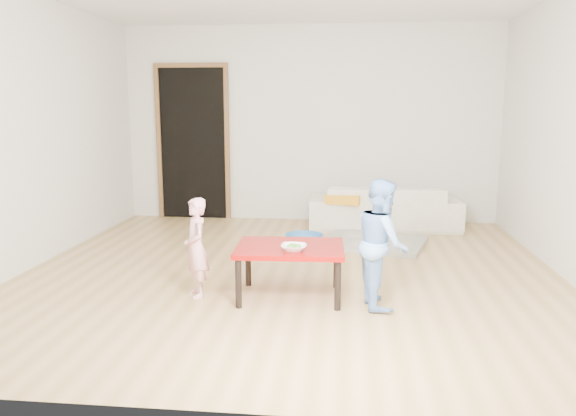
% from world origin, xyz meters
% --- Properties ---
extents(floor, '(5.00, 5.00, 0.01)m').
position_xyz_m(floor, '(0.00, 0.00, 0.00)').
color(floor, '#A68347').
rests_on(floor, ground).
extents(back_wall, '(5.00, 0.02, 2.60)m').
position_xyz_m(back_wall, '(0.00, 2.50, 1.30)').
color(back_wall, silver).
rests_on(back_wall, floor).
extents(left_wall, '(0.02, 5.00, 2.60)m').
position_xyz_m(left_wall, '(-2.50, 0.00, 1.30)').
color(left_wall, silver).
rests_on(left_wall, floor).
extents(doorway, '(1.02, 0.08, 2.11)m').
position_xyz_m(doorway, '(-1.60, 2.48, 1.02)').
color(doorway, brown).
rests_on(doorway, back_wall).
extents(sofa, '(1.92, 0.81, 0.55)m').
position_xyz_m(sofa, '(0.99, 2.05, 0.28)').
color(sofa, white).
rests_on(sofa, floor).
extents(cushion, '(0.50, 0.46, 0.11)m').
position_xyz_m(cushion, '(0.49, 1.79, 0.42)').
color(cushion, orange).
rests_on(cushion, sofa).
extents(red_table, '(0.89, 0.68, 0.43)m').
position_xyz_m(red_table, '(0.07, -0.71, 0.22)').
color(red_table, '#8C0807').
rests_on(red_table, floor).
extents(bowl, '(0.20, 0.20, 0.05)m').
position_xyz_m(bowl, '(0.12, -0.86, 0.46)').
color(bowl, white).
rests_on(bowl, red_table).
extents(broccoli, '(0.12, 0.12, 0.06)m').
position_xyz_m(broccoli, '(0.12, -0.86, 0.46)').
color(broccoli, '#2D5919').
rests_on(broccoli, red_table).
extents(child_pink, '(0.31, 0.36, 0.82)m').
position_xyz_m(child_pink, '(-0.69, -0.76, 0.41)').
color(child_pink, '#FE7482').
rests_on(child_pink, floor).
extents(child_blue, '(0.45, 0.54, 1.00)m').
position_xyz_m(child_blue, '(0.80, -0.81, 0.50)').
color(child_blue, '#63A3E7').
rests_on(child_blue, floor).
extents(basin, '(0.43, 0.43, 0.13)m').
position_xyz_m(basin, '(0.05, 0.98, 0.07)').
color(basin, teal).
rests_on(basin, floor).
extents(blanket, '(1.30, 1.18, 0.05)m').
position_xyz_m(blanket, '(0.82, 1.13, 0.03)').
color(blanket, '#A8A494').
rests_on(blanket, floor).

